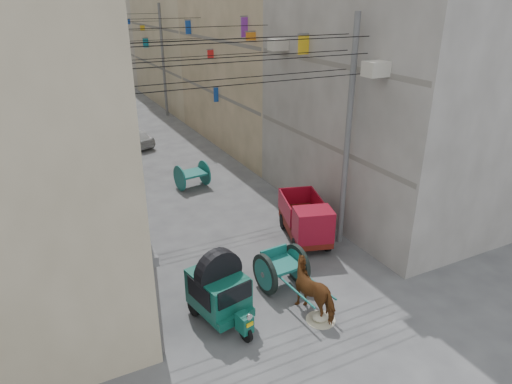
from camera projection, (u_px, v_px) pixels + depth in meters
building_row_right at (191, 21)px, 39.33m from camera, size 8.00×62.00×14.00m
end_cap_building at (57, 12)px, 62.14m from camera, size 22.00×10.00×13.00m
shutters_left at (106, 199)px, 16.88m from camera, size 0.18×14.40×2.88m
signboards at (135, 88)px, 26.99m from camera, size 8.22×40.52×5.67m
ac_units at (327, 27)px, 15.45m from camera, size 0.70×6.55×3.35m
utility_poles at (155, 91)px, 22.95m from camera, size 7.40×22.20×8.00m
overhead_cables at (166, 37)px, 19.73m from camera, size 7.40×22.52×1.12m
auto_rickshaw at (219, 289)px, 12.57m from camera, size 1.65×2.43×1.66m
tonga_cart at (281, 268)px, 14.11m from camera, size 1.40×2.89×1.28m
mini_truck at (307, 224)px, 16.56m from camera, size 2.14×3.24×1.68m
second_cart at (192, 175)px, 21.55m from camera, size 1.52×1.39×1.21m
feed_sack at (321, 316)px, 12.81m from camera, size 0.52×0.42×0.26m
horse at (316, 289)px, 12.97m from camera, size 1.18×1.89×1.48m
distant_car_white at (133, 137)px, 27.60m from camera, size 2.26×3.43×1.09m
distant_car_grey at (119, 101)px, 37.23m from camera, size 2.17×3.51×1.09m
distant_car_green at (107, 102)px, 37.00m from camera, size 1.57×3.74×1.08m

